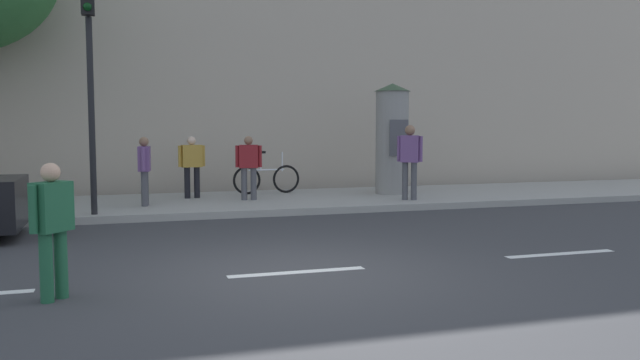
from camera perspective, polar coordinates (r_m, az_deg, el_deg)
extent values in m
plane|color=#38383A|center=(8.27, -2.04, -8.24)|extent=(80.00, 80.00, 0.00)
cube|color=#9E9B93|center=(15.03, -9.03, -2.08)|extent=(36.00, 4.00, 0.15)
cube|color=silver|center=(8.26, -2.04, -8.21)|extent=(1.80, 0.16, 0.01)
cube|color=silver|center=(10.05, 20.68, -6.18)|extent=(1.80, 0.16, 0.01)
cube|color=#B7A893|center=(20.14, -11.30, 13.80)|extent=(36.00, 5.00, 10.08)
cylinder|color=black|center=(13.14, -19.72, 5.34)|extent=(0.12, 0.12, 3.80)
sphere|color=#07330F|center=(13.02, -20.05, 14.32)|extent=(0.16, 0.16, 0.16)
cylinder|color=gray|center=(16.38, 6.44, 3.33)|extent=(0.83, 0.83, 2.60)
cone|color=#334C33|center=(16.41, 6.49, 8.22)|extent=(0.91, 0.91, 0.20)
cube|color=#4C4C51|center=(15.99, 7.06, 3.75)|extent=(0.50, 0.02, 0.90)
cylinder|color=#1E5938|center=(7.41, -23.24, -7.21)|extent=(0.14, 0.14, 0.75)
cylinder|color=#1E5938|center=(7.54, -22.12, -6.96)|extent=(0.14, 0.14, 0.75)
cube|color=#1E5938|center=(7.37, -22.83, -2.21)|extent=(0.44, 0.46, 0.53)
cylinder|color=#1E5938|center=(7.21, -24.25, -2.41)|extent=(0.09, 0.09, 0.50)
cylinder|color=#1E5938|center=(7.54, -21.48, -2.01)|extent=(0.09, 0.09, 0.50)
sphere|color=tan|center=(7.34, -22.93, 0.64)|extent=(0.20, 0.20, 0.20)
cylinder|color=black|center=(15.53, -11.77, -0.24)|extent=(0.14, 0.14, 0.75)
cylinder|color=black|center=(15.58, -10.93, -0.21)|extent=(0.14, 0.14, 0.75)
cube|color=#B78C33|center=(15.51, -11.39, 2.11)|extent=(0.50, 0.30, 0.53)
cylinder|color=#B78C33|center=(15.45, -12.39, 2.09)|extent=(0.09, 0.09, 0.50)
cylinder|color=#B78C33|center=(15.58, -10.39, 2.14)|extent=(0.09, 0.09, 0.50)
sphere|color=beige|center=(15.50, -11.41, 3.46)|extent=(0.20, 0.20, 0.20)
cube|color=silver|center=(15.69, -11.54, 2.04)|extent=(0.30, 0.20, 0.36)
cylinder|color=#4C4C51|center=(14.21, -15.40, -0.77)|extent=(0.14, 0.14, 0.75)
cylinder|color=#4C4C51|center=(14.43, -15.32, -0.68)|extent=(0.14, 0.14, 0.75)
cube|color=#724C84|center=(14.27, -15.42, 1.85)|extent=(0.29, 0.47, 0.53)
cylinder|color=#724C84|center=(14.01, -15.51, 1.79)|extent=(0.09, 0.09, 0.51)
cylinder|color=#724C84|center=(14.54, -15.33, 1.90)|extent=(0.09, 0.09, 0.51)
sphere|color=#8C664C|center=(14.26, -15.45, 3.33)|extent=(0.20, 0.20, 0.20)
cylinder|color=#4C4C51|center=(15.03, 7.60, -0.09)|extent=(0.14, 0.14, 0.88)
cylinder|color=#4C4C51|center=(15.01, 8.38, -0.11)|extent=(0.14, 0.14, 0.88)
cube|color=#724C84|center=(14.97, 8.02, 2.77)|extent=(0.48, 0.42, 0.62)
cylinder|color=#724C84|center=(15.00, 7.07, 2.79)|extent=(0.09, 0.09, 0.59)
cylinder|color=#724C84|center=(14.95, 8.98, 2.76)|extent=(0.09, 0.09, 0.59)
sphere|color=#8C664C|center=(14.96, 8.04, 4.42)|extent=(0.24, 0.24, 0.24)
cylinder|color=#4C4C51|center=(14.96, -5.95, -0.34)|extent=(0.14, 0.14, 0.75)
cylinder|color=#4C4C51|center=(14.96, -6.78, -0.35)|extent=(0.14, 0.14, 0.75)
cube|color=maroon|center=(14.92, -6.39, 2.11)|extent=(0.47, 0.32, 0.53)
cylinder|color=maroon|center=(14.92, -5.38, 2.12)|extent=(0.09, 0.09, 0.51)
cylinder|color=maroon|center=(14.92, -7.40, 2.10)|extent=(0.09, 0.09, 0.51)
sphere|color=#8C664C|center=(14.90, -6.40, 3.53)|extent=(0.20, 0.20, 0.20)
cube|color=silver|center=(15.10, -6.38, 2.04)|extent=(0.31, 0.21, 0.36)
torus|color=black|center=(16.16, -6.55, -0.02)|extent=(0.72, 0.13, 0.72)
torus|color=black|center=(16.48, -3.04, 0.09)|extent=(0.72, 0.13, 0.72)
cylinder|color=silver|center=(16.29, -4.79, 0.91)|extent=(0.94, 0.13, 0.04)
cylinder|color=silver|center=(16.23, -5.32, 1.60)|extent=(0.04, 0.04, 0.45)
cylinder|color=silver|center=(16.41, -3.39, 1.65)|extent=(0.04, 0.04, 0.50)
cube|color=black|center=(16.22, -5.33, 2.48)|extent=(0.25, 0.12, 0.06)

